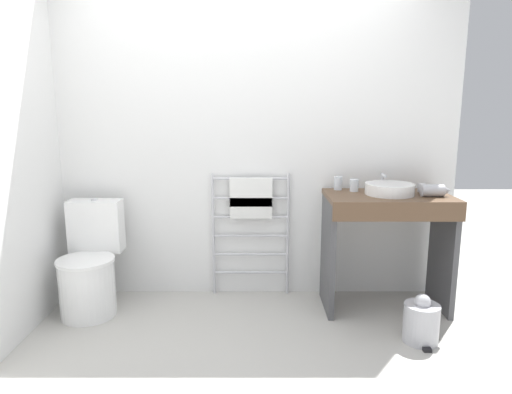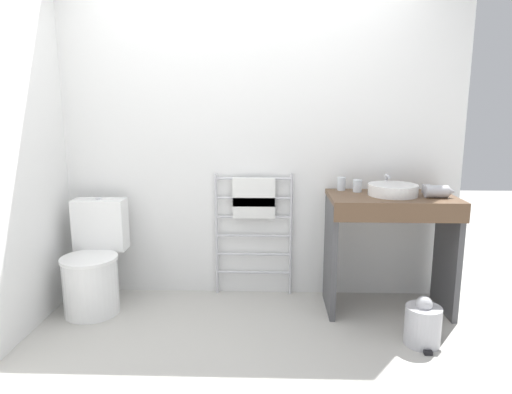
% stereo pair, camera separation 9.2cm
% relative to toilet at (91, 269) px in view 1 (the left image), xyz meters
% --- Properties ---
extents(ground_plane, '(12.00, 12.00, 0.00)m').
position_rel_toilet_xyz_m(ground_plane, '(1.19, -0.87, -0.33)').
color(ground_plane, '#B2AFA8').
extents(wall_back, '(3.24, 0.12, 2.68)m').
position_rel_toilet_xyz_m(wall_back, '(1.19, 0.42, 1.01)').
color(wall_back, white).
rests_on(wall_back, ground_plane).
extents(wall_side, '(0.12, 1.84, 2.68)m').
position_rel_toilet_xyz_m(wall_side, '(-0.37, -0.25, 1.01)').
color(wall_side, white).
rests_on(wall_side, ground_plane).
extents(toilet, '(0.41, 0.55, 0.82)m').
position_rel_toilet_xyz_m(toilet, '(0.00, 0.00, 0.00)').
color(toilet, white).
rests_on(toilet, ground_plane).
extents(towel_radiator, '(0.62, 0.06, 1.00)m').
position_rel_toilet_xyz_m(towel_radiator, '(1.19, 0.31, 0.38)').
color(towel_radiator, silver).
rests_on(towel_radiator, ground_plane).
extents(vanity_counter, '(0.90, 0.54, 0.88)m').
position_rel_toilet_xyz_m(vanity_counter, '(2.20, 0.05, 0.26)').
color(vanity_counter, brown).
rests_on(vanity_counter, ground_plane).
extents(sink_basin, '(0.35, 0.35, 0.08)m').
position_rel_toilet_xyz_m(sink_basin, '(2.21, 0.07, 0.59)').
color(sink_basin, white).
rests_on(sink_basin, vanity_counter).
extents(faucet, '(0.02, 0.10, 0.13)m').
position_rel_toilet_xyz_m(faucet, '(2.21, 0.26, 0.63)').
color(faucet, silver).
rests_on(faucet, vanity_counter).
extents(cup_near_wall, '(0.06, 0.06, 0.10)m').
position_rel_toilet_xyz_m(cup_near_wall, '(1.87, 0.27, 0.60)').
color(cup_near_wall, silver).
rests_on(cup_near_wall, vanity_counter).
extents(cup_near_edge, '(0.07, 0.07, 0.09)m').
position_rel_toilet_xyz_m(cup_near_edge, '(1.98, 0.20, 0.59)').
color(cup_near_edge, silver).
rests_on(cup_near_edge, vanity_counter).
extents(hair_dryer, '(0.21, 0.18, 0.09)m').
position_rel_toilet_xyz_m(hair_dryer, '(2.50, 0.00, 0.59)').
color(hair_dryer, '#B7B7BC').
rests_on(hair_dryer, vanity_counter).
extents(trash_bin, '(0.23, 0.26, 0.33)m').
position_rel_toilet_xyz_m(trash_bin, '(2.31, -0.46, -0.19)').
color(trash_bin, '#B7B7BC').
rests_on(trash_bin, ground_plane).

